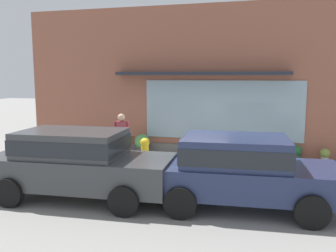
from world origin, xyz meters
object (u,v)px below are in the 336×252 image
potted_plant_near_hydrant (296,153)px  fire_hydrant (145,153)px  potted_plant_doorstep (204,148)px  potted_plant_low_front (142,144)px  potted_plant_corner_tall (325,155)px  parked_car_navy (240,168)px  parked_car_dark_gray (78,160)px  potted_plant_window_left (238,146)px  pedestrian_with_handbag (122,136)px  potted_plant_window_right (102,144)px

potted_plant_near_hydrant → fire_hydrant: bearing=-153.9°
potted_plant_near_hydrant → potted_plant_doorstep: potted_plant_doorstep is taller
potted_plant_low_front → potted_plant_corner_tall: potted_plant_low_front is taller
potted_plant_low_front → potted_plant_near_hydrant: 5.54m
parked_car_navy → potted_plant_corner_tall: (2.53, 4.83, -0.63)m
parked_car_dark_gray → potted_plant_corner_tall: (6.30, 5.21, -0.65)m
potted_plant_corner_tall → potted_plant_window_left: bearing=176.4°
fire_hydrant → potted_plant_window_left: 3.63m
pedestrian_with_handbag → potted_plant_doorstep: bearing=23.2°
potted_plant_doorstep → parked_car_navy: bearing=-71.5°
fire_hydrant → potted_plant_corner_tall: size_ratio=1.91×
parked_car_dark_gray → potted_plant_low_front: (-0.13, 5.08, -0.55)m
fire_hydrant → potted_plant_corner_tall: bearing=21.3°
potted_plant_low_front → potted_plant_doorstep: potted_plant_low_front is taller
potted_plant_window_left → fire_hydrant: bearing=-139.1°
potted_plant_low_front → potted_plant_window_right: 1.76m
parked_car_navy → potted_plant_near_hydrant: size_ratio=7.67×
fire_hydrant → potted_plant_window_left: (2.74, 2.38, -0.10)m
pedestrian_with_handbag → potted_plant_low_front: (-0.07, 2.13, -0.64)m
parked_car_navy → potted_plant_window_right: 7.46m
pedestrian_with_handbag → potted_plant_corner_tall: size_ratio=3.38×
parked_car_dark_gray → potted_plant_doorstep: size_ratio=6.71×
fire_hydrant → potted_plant_window_right: (-2.55, 2.20, -0.26)m
pedestrian_with_handbag → potted_plant_near_hydrant: size_ratio=3.14×
potted_plant_doorstep → potted_plant_low_front: bearing=178.5°
fire_hydrant → parked_car_dark_gray: parked_car_dark_gray is taller
parked_car_dark_gray → potted_plant_corner_tall: size_ratio=8.61×
pedestrian_with_handbag → potted_plant_window_right: bearing=109.9°
parked_car_dark_gray → potted_plant_low_front: bearing=88.3°
potted_plant_near_hydrant → potted_plant_corner_tall: size_ratio=1.07×
fire_hydrant → parked_car_dark_gray: size_ratio=0.22×
potted_plant_low_front → potted_plant_window_right: potted_plant_low_front is taller
pedestrian_with_handbag → potted_plant_window_left: pedestrian_with_handbag is taller
pedestrian_with_handbag → parked_car_dark_gray: 2.95m
parked_car_dark_gray → potted_plant_window_right: 5.58m
fire_hydrant → pedestrian_with_handbag: pedestrian_with_handbag is taller
pedestrian_with_handbag → potted_plant_window_right: size_ratio=3.59×
potted_plant_corner_tall → parked_car_dark_gray: bearing=-140.4°
potted_plant_window_right → potted_plant_corner_tall: bearing=0.0°
parked_car_dark_gray → potted_plant_low_front: parked_car_dark_gray is taller
potted_plant_window_right → potted_plant_corner_tall: (8.18, 0.00, 0.04)m
potted_plant_window_left → potted_plant_near_hydrant: 2.00m
pedestrian_with_handbag → potted_plant_near_hydrant: 6.01m
pedestrian_with_handbag → potted_plant_corner_tall: 6.79m
pedestrian_with_handbag → parked_car_navy: 4.61m
fire_hydrant → potted_plant_near_hydrant: (4.73, 2.32, -0.22)m
parked_car_dark_gray → potted_plant_window_right: size_ratio=9.15×
pedestrian_with_handbag → potted_plant_low_front: 2.22m
potted_plant_near_hydrant → pedestrian_with_handbag: bearing=-156.4°
parked_car_dark_gray → potted_plant_near_hydrant: parked_car_dark_gray is taller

